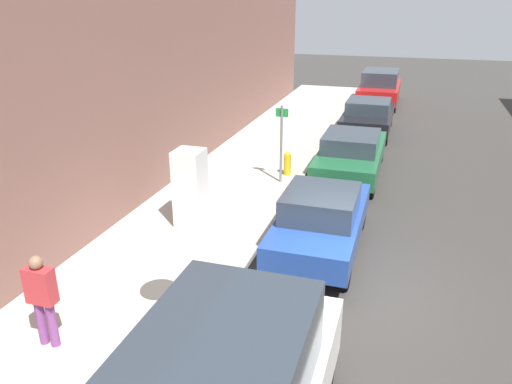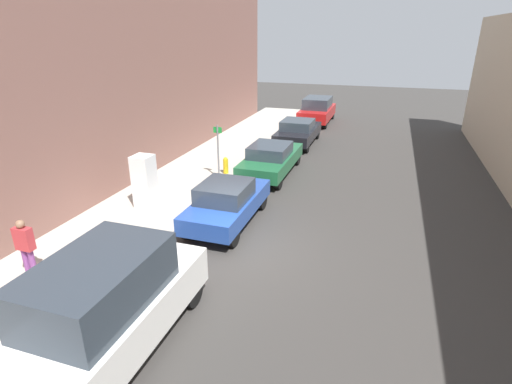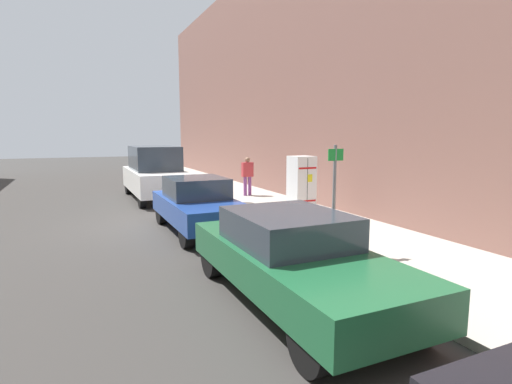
# 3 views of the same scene
# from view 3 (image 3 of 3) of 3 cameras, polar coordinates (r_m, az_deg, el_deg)

# --- Properties ---
(ground_plane) EXTENTS (80.00, 80.00, 0.00)m
(ground_plane) POSITION_cam_3_polar(r_m,az_deg,el_deg) (12.27, -14.05, -4.33)
(ground_plane) COLOR #383533
(sidewalk_slab) EXTENTS (3.65, 44.00, 0.14)m
(sidewalk_slab) POSITION_cam_3_polar(r_m,az_deg,el_deg) (13.52, 2.61, -2.66)
(sidewalk_slab) COLOR #B2ADA0
(sidewalk_slab) RESTS_ON ground
(building_facade_near) EXTENTS (1.80, 39.60, 10.17)m
(building_facade_near) POSITION_cam_3_polar(r_m,az_deg,el_deg) (14.95, 12.51, 17.52)
(building_facade_near) COLOR #7F564C
(building_facade_near) RESTS_ON ground
(discarded_refrigerator) EXTENTS (0.65, 0.68, 1.85)m
(discarded_refrigerator) POSITION_cam_3_polar(r_m,az_deg,el_deg) (11.97, 6.48, 0.70)
(discarded_refrigerator) COLOR white
(discarded_refrigerator) RESTS_ON sidewalk_slab
(manhole_cover) EXTENTS (0.70, 0.70, 0.02)m
(manhole_cover) POSITION_cam_3_polar(r_m,az_deg,el_deg) (14.35, -1.52, -1.72)
(manhole_cover) COLOR #47443F
(manhole_cover) RESTS_ON sidewalk_slab
(street_sign_post) EXTENTS (0.36, 0.07, 2.27)m
(street_sign_post) POSITION_cam_3_polar(r_m,az_deg,el_deg) (8.35, 11.11, -0.14)
(street_sign_post) COLOR slate
(street_sign_post) RESTS_ON sidewalk_slab
(fire_hydrant) EXTENTS (0.22, 0.22, 0.73)m
(fire_hydrant) POSITION_cam_3_polar(r_m,az_deg,el_deg) (7.99, 13.56, -7.23)
(fire_hydrant) COLOR gold
(fire_hydrant) RESTS_ON sidewalk_slab
(pedestrian_walking_far) EXTENTS (0.45, 0.22, 1.57)m
(pedestrian_walking_far) POSITION_cam_3_polar(r_m,az_deg,el_deg) (16.33, -1.23, 2.62)
(pedestrian_walking_far) COLOR #7A3D7F
(pedestrian_walking_far) RESTS_ON sidewalk_slab
(parked_van_white) EXTENTS (1.93, 5.02, 2.15)m
(parked_van_white) POSITION_cam_3_polar(r_m,az_deg,el_deg) (16.77, -14.26, 2.65)
(parked_van_white) COLOR silver
(parked_van_white) RESTS_ON ground
(parked_hatchback_blue) EXTENTS (1.71, 4.04, 1.46)m
(parked_hatchback_blue) POSITION_cam_3_polar(r_m,az_deg,el_deg) (10.89, -8.28, -1.72)
(parked_hatchback_blue) COLOR #23479E
(parked_hatchback_blue) RESTS_ON ground
(parked_sedan_green) EXTENTS (1.82, 4.57, 1.40)m
(parked_sedan_green) POSITION_cam_3_polar(r_m,az_deg,el_deg) (6.27, 5.32, -9.18)
(parked_sedan_green) COLOR #1E6038
(parked_sedan_green) RESTS_ON ground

